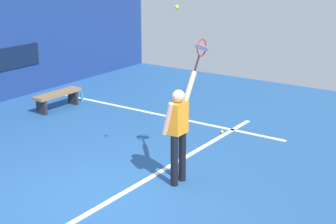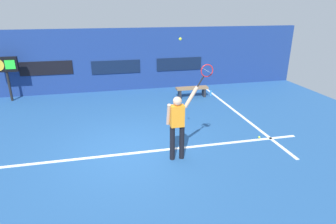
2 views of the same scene
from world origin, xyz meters
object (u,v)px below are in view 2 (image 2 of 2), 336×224
tennis_ball (180,39)px  water_bottle (211,93)px  tennis_player (177,123)px  scoreboard_clock (5,67)px  court_bench (192,90)px  spare_ball (259,137)px  tennis_racket (206,72)px

tennis_ball → water_bottle: bearing=60.6°
tennis_player → scoreboard_clock: (-5.58, 6.22, 0.44)m
tennis_player → tennis_ball: tennis_ball is taller
court_bench → spare_ball: court_bench is taller
spare_ball → tennis_ball: bearing=-168.7°
tennis_ball → court_bench: size_ratio=0.05×
tennis_racket → water_bottle: (2.15, 5.03, -2.14)m
court_bench → spare_ball: 4.48m
tennis_player → spare_ball: (2.72, 0.62, -0.98)m
tennis_ball → water_bottle: size_ratio=0.28×
water_bottle → tennis_player: bearing=-119.5°
spare_ball → tennis_player: bearing=-167.2°
tennis_racket → spare_ball: bearing=17.1°
tennis_player → tennis_racket: tennis_racket is taller
court_bench → spare_ball: bearing=-80.3°
tennis_racket → water_bottle: bearing=66.8°
tennis_ball → scoreboard_clock: bearing=132.7°
scoreboard_clock → spare_ball: size_ratio=27.02×
tennis_player → scoreboard_clock: 8.37m
tennis_player → tennis_racket: size_ratio=3.18×
court_bench → water_bottle: (0.88, 0.00, -0.22)m
tennis_racket → spare_ball: 3.08m
tennis_racket → tennis_ball: (-0.63, 0.09, 0.77)m
court_bench → scoreboard_clock: bearing=171.1°
court_bench → spare_ball: size_ratio=20.59×
scoreboard_clock → water_bottle: bearing=-8.0°
tennis_player → court_bench: size_ratio=1.38×
tennis_player → water_bottle: bearing=60.5°
court_bench → water_bottle: court_bench is taller
tennis_racket → water_bottle: tennis_racket is taller
scoreboard_clock → court_bench: scoreboard_clock is taller
tennis_racket → scoreboard_clock: 8.88m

